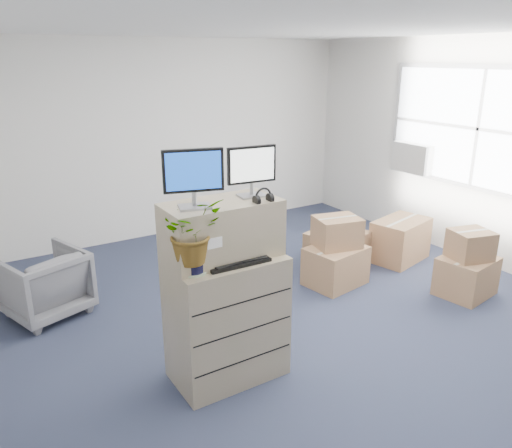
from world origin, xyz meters
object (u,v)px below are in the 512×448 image
(monitor_right, at_px, (252,169))
(office_chair, at_px, (44,281))
(water_bottle, at_px, (238,240))
(filing_cabinet_lower, at_px, (227,318))
(keyboard, at_px, (237,262))
(potted_plant, at_px, (192,239))
(monitor_left, at_px, (193,175))

(monitor_right, height_order, office_chair, monitor_right)
(water_bottle, bearing_deg, monitor_right, 16.32)
(office_chair, bearing_deg, water_bottle, 104.13)
(filing_cabinet_lower, distance_m, keyboard, 0.55)
(monitor_right, relative_size, office_chair, 0.53)
(office_chair, bearing_deg, potted_plant, 92.20)
(keyboard, bearing_deg, potted_plant, 179.21)
(monitor_left, height_order, potted_plant, monitor_left)
(potted_plant, bearing_deg, monitor_left, 53.72)
(keyboard, bearing_deg, monitor_left, 155.05)
(filing_cabinet_lower, bearing_deg, monitor_left, 176.74)
(monitor_left, height_order, office_chair, monitor_left)
(monitor_left, relative_size, water_bottle, 1.66)
(filing_cabinet_lower, relative_size, water_bottle, 4.01)
(potted_plant, xyz_separation_m, office_chair, (-0.77, 2.00, -0.93))
(monitor_right, xyz_separation_m, water_bottle, (-0.15, -0.05, -0.54))
(water_bottle, relative_size, potted_plant, 0.48)
(monitor_left, distance_m, potted_plant, 0.46)
(monitor_left, bearing_deg, keyboard, -10.97)
(filing_cabinet_lower, xyz_separation_m, keyboard, (0.03, -0.12, 0.54))
(keyboard, distance_m, water_bottle, 0.20)
(monitor_left, bearing_deg, office_chair, 130.00)
(filing_cabinet_lower, xyz_separation_m, monitor_right, (0.28, 0.06, 1.20))
(filing_cabinet_lower, bearing_deg, keyboard, -76.65)
(keyboard, relative_size, water_bottle, 1.92)
(keyboard, bearing_deg, office_chair, 120.72)
(monitor_left, height_order, water_bottle, monitor_left)
(filing_cabinet_lower, height_order, keyboard, keyboard)
(monitor_right, bearing_deg, water_bottle, -157.33)
(monitor_right, bearing_deg, keyboard, -137.72)
(water_bottle, bearing_deg, keyboard, -124.82)
(water_bottle, height_order, potted_plant, potted_plant)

